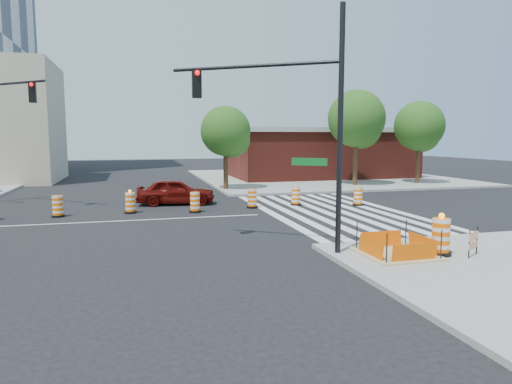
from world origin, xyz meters
TOP-DOWN VIEW (x-y plane):
  - ground at (0.00, 0.00)m, footprint 120.00×120.00m
  - sidewalk_ne at (18.00, 18.00)m, footprint 22.00×22.00m
  - crosswalk_east at (10.95, 0.00)m, footprint 6.75×13.50m
  - lane_centerline at (0.00, 0.00)m, footprint 14.00×0.12m
  - excavation_pit at (9.00, -9.00)m, footprint 2.20×2.20m
  - brick_storefront at (18.00, 18.00)m, footprint 16.50×8.50m
  - red_coupe at (3.47, 4.55)m, footprint 4.49×2.23m
  - signal_pole_se at (6.03, -7.41)m, footprint 4.81×3.32m
  - pit_drum at (10.25, -9.41)m, footprint 0.67×0.67m
  - barricade at (11.13, -9.78)m, footprint 0.66×0.42m
  - tree_north_c at (7.53, 10.27)m, footprint 3.56×3.49m
  - tree_north_d at (17.63, 10.47)m, footprint 4.31×4.31m
  - tree_north_e at (23.04, 10.39)m, footprint 3.88×3.88m
  - median_drum_3 at (-2.31, 1.88)m, footprint 0.60×0.60m
  - median_drum_4 at (1.00, 2.10)m, footprint 0.60×0.60m
  - median_drum_5 at (4.15, 1.52)m, footprint 0.60×0.60m
  - median_drum_6 at (7.29, 2.18)m, footprint 0.60×0.60m
  - median_drum_7 at (9.88, 2.47)m, footprint 0.60×0.60m
  - median_drum_8 at (13.17, 1.48)m, footprint 0.60×0.60m

SIDE VIEW (x-z plane):
  - ground at x=0.00m, z-range 0.00..0.00m
  - lane_centerline at x=0.00m, z-range 0.00..0.01m
  - crosswalk_east at x=10.95m, z-range 0.00..0.01m
  - sidewalk_ne at x=18.00m, z-range 0.00..0.15m
  - excavation_pit at x=9.00m, z-range -0.23..0.67m
  - median_drum_3 at x=-2.31m, z-range -0.03..0.99m
  - median_drum_5 at x=4.15m, z-range -0.03..0.99m
  - median_drum_6 at x=7.29m, z-range -0.03..0.99m
  - median_drum_7 at x=9.88m, z-range -0.03..0.99m
  - median_drum_8 at x=13.17m, z-range -0.03..0.99m
  - median_drum_4 at x=1.00m, z-range -0.10..1.08m
  - barricade at x=11.13m, z-range 0.19..1.08m
  - pit_drum at x=10.25m, z-range 0.04..1.35m
  - red_coupe at x=3.47m, z-range 0.00..1.47m
  - brick_storefront at x=18.00m, z-range 0.02..4.62m
  - tree_north_c at x=7.53m, z-range 1.01..6.95m
  - tree_north_e at x=23.04m, z-range 1.13..7.73m
  - signal_pole_se at x=6.03m, z-range 0.86..8.43m
  - tree_north_d at x=17.63m, z-range 1.25..8.57m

